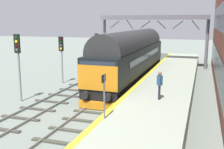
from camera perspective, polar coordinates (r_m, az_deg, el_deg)
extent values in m
plane|color=gray|center=(19.42, -0.69, -5.39)|extent=(140.00, 140.00, 0.00)
cube|color=gray|center=(19.64, -2.68, -4.99)|extent=(0.07, 60.00, 0.15)
cube|color=gray|center=(19.19, 1.34, -5.36)|extent=(0.07, 60.00, 0.15)
cube|color=#44473A|center=(13.14, -11.49, -13.66)|extent=(2.50, 0.26, 0.09)
cube|color=#44473A|center=(14.31, -8.53, -11.44)|extent=(2.50, 0.26, 0.09)
cube|color=#44473A|center=(15.53, -6.07, -9.53)|extent=(2.50, 0.26, 0.09)
cube|color=#44473A|center=(16.80, -3.99, -7.90)|extent=(2.50, 0.26, 0.09)
cube|color=#44473A|center=(18.09, -2.22, -6.49)|extent=(2.50, 0.26, 0.09)
cube|color=#44473A|center=(19.41, -0.69, -5.26)|extent=(2.50, 0.26, 0.09)
cube|color=#44473A|center=(20.74, 0.63, -4.19)|extent=(2.50, 0.26, 0.09)
cube|color=#44473A|center=(22.10, 1.79, -3.25)|extent=(2.50, 0.26, 0.09)
cube|color=#44473A|center=(23.46, 2.81, -2.41)|extent=(2.50, 0.26, 0.09)
cube|color=#44473A|center=(24.84, 3.72, -1.67)|extent=(2.50, 0.26, 0.09)
cube|color=#44473A|center=(26.23, 4.54, -1.00)|extent=(2.50, 0.26, 0.09)
cube|color=#44473A|center=(27.62, 5.27, -0.40)|extent=(2.50, 0.26, 0.09)
cube|color=#44473A|center=(29.02, 5.93, 0.14)|extent=(2.50, 0.26, 0.09)
cube|color=#44473A|center=(30.43, 6.53, 0.63)|extent=(2.50, 0.26, 0.09)
cube|color=#44473A|center=(31.84, 7.07, 1.08)|extent=(2.50, 0.26, 0.09)
cube|color=#44473A|center=(33.26, 7.57, 1.49)|extent=(2.50, 0.26, 0.09)
cube|color=#44473A|center=(34.68, 8.03, 1.87)|extent=(2.50, 0.26, 0.09)
cube|color=#44473A|center=(36.10, 8.46, 2.21)|extent=(2.50, 0.26, 0.09)
cube|color=#44473A|center=(37.53, 8.85, 2.53)|extent=(2.50, 0.26, 0.09)
cube|color=#44473A|center=(38.96, 9.21, 2.83)|extent=(2.50, 0.26, 0.09)
cube|color=#44473A|center=(40.39, 9.55, 3.10)|extent=(2.50, 0.26, 0.09)
cube|color=#44473A|center=(41.83, 9.86, 3.36)|extent=(2.50, 0.26, 0.09)
cube|color=#44473A|center=(43.26, 10.16, 3.60)|extent=(2.50, 0.26, 0.09)
cube|color=#44473A|center=(44.70, 10.43, 3.82)|extent=(2.50, 0.26, 0.09)
cube|color=#44473A|center=(46.14, 10.69, 4.03)|extent=(2.50, 0.26, 0.09)
cube|color=#44473A|center=(47.58, 10.93, 4.23)|extent=(2.50, 0.26, 0.09)
cube|color=slate|center=(21.14, -11.77, -4.05)|extent=(0.07, 60.00, 0.15)
cube|color=slate|center=(20.48, -8.28, -4.42)|extent=(0.07, 60.00, 0.15)
cube|color=#45423B|center=(16.68, -18.53, -8.60)|extent=(2.50, 0.26, 0.09)
cube|color=#45423B|center=(18.00, -15.26, -6.97)|extent=(2.50, 0.26, 0.09)
cube|color=#45423B|center=(19.38, -12.46, -5.55)|extent=(2.50, 0.26, 0.09)
cube|color=#45423B|center=(20.81, -10.05, -4.32)|extent=(2.50, 0.26, 0.09)
cube|color=#45423B|center=(22.28, -7.96, -3.23)|extent=(2.50, 0.26, 0.09)
cube|color=#45423B|center=(23.78, -6.13, -2.28)|extent=(2.50, 0.26, 0.09)
cube|color=#45423B|center=(25.31, -4.53, -1.44)|extent=(2.50, 0.26, 0.09)
cube|color=#45423B|center=(26.86, -3.11, -0.70)|extent=(2.50, 0.26, 0.09)
cube|color=#45423B|center=(28.43, -1.85, -0.03)|extent=(2.50, 0.26, 0.09)
cube|color=#45423B|center=(30.02, -0.72, 0.56)|extent=(2.50, 0.26, 0.09)
cube|color=#45423B|center=(31.61, 0.30, 1.09)|extent=(2.50, 0.26, 0.09)
cube|color=#45423B|center=(33.23, 1.22, 1.57)|extent=(2.50, 0.26, 0.09)
cube|color=#45423B|center=(34.85, 2.05, 2.01)|extent=(2.50, 0.26, 0.09)
cube|color=#45423B|center=(36.48, 2.81, 2.41)|extent=(2.50, 0.26, 0.09)
cube|color=#45423B|center=(38.11, 3.51, 2.77)|extent=(2.50, 0.26, 0.09)
cube|color=#45423B|center=(39.76, 4.14, 3.10)|extent=(2.50, 0.26, 0.09)
cube|color=#45423B|center=(41.40, 4.73, 3.41)|extent=(2.50, 0.26, 0.09)
cube|color=#45423B|center=(43.06, 5.27, 3.69)|extent=(2.50, 0.26, 0.09)
cube|color=#45423B|center=(44.72, 5.78, 3.95)|extent=(2.50, 0.26, 0.09)
cube|color=#45423B|center=(46.38, 6.25, 4.19)|extent=(2.50, 0.26, 0.09)
cube|color=#45423B|center=(48.05, 6.68, 4.42)|extent=(2.50, 0.26, 0.09)
cube|color=#A8B39D|center=(18.46, 9.96, -4.81)|extent=(4.00, 44.00, 1.00)
cube|color=yellow|center=(18.68, 4.38, -2.89)|extent=(0.30, 44.00, 0.01)
cube|color=#2C343F|center=(19.53, 21.45, 0.12)|extent=(0.06, 35.50, 2.09)
cube|color=#2C343F|center=(19.23, 22.24, 11.11)|extent=(0.06, 35.50, 2.09)
cube|color=black|center=(25.31, 4.13, 0.36)|extent=(2.56, 17.22, 0.60)
cube|color=black|center=(25.10, 4.17, 3.39)|extent=(2.70, 17.22, 2.10)
cylinder|color=#2C2D2F|center=(24.97, 4.21, 6.19)|extent=(2.56, 15.84, 2.57)
cube|color=orange|center=(16.99, -3.06, -0.76)|extent=(2.65, 0.08, 1.58)
cube|color=#232D3D|center=(16.87, -3.06, 1.67)|extent=(2.38, 0.04, 0.64)
cube|color=#232D3D|center=(24.77, 7.26, 3.93)|extent=(0.04, 12.05, 0.44)
cylinder|color=black|center=(17.34, -5.59, -4.30)|extent=(0.48, 0.35, 0.48)
cylinder|color=black|center=(16.80, -0.89, -4.74)|extent=(0.48, 0.35, 0.48)
cube|color=orange|center=(17.37, -3.07, -6.41)|extent=(2.43, 0.36, 0.47)
cylinder|color=black|center=(18.73, -1.31, -4.36)|extent=(1.64, 1.04, 1.04)
cylinder|color=black|center=(19.73, -0.23, -3.56)|extent=(1.64, 1.04, 1.04)
cylinder|color=black|center=(20.74, 0.74, -2.83)|extent=(1.64, 1.04, 1.04)
cylinder|color=black|center=(30.09, 6.44, 1.44)|extent=(1.64, 1.04, 1.04)
cylinder|color=black|center=(31.16, 6.87, 1.75)|extent=(1.64, 1.04, 1.04)
cylinder|color=black|center=(32.22, 7.26, 2.05)|extent=(1.64, 1.04, 1.04)
cylinder|color=gray|center=(19.75, -18.74, 1.22)|extent=(0.14, 0.14, 4.65)
cube|color=black|center=(19.50, -19.16, 6.09)|extent=(0.44, 0.10, 1.27)
cylinder|color=#0A3E13|center=(19.43, -19.34, 7.35)|extent=(0.20, 0.06, 0.20)
cylinder|color=yellow|center=(19.44, -19.29, 6.52)|extent=(0.20, 0.06, 0.20)
cylinder|color=#500807|center=(19.46, -19.24, 5.70)|extent=(0.20, 0.06, 0.20)
cylinder|color=#50504E|center=(19.49, -19.19, 4.88)|extent=(0.20, 0.06, 0.20)
cylinder|color=gray|center=(24.76, -10.38, 2.94)|extent=(0.14, 0.14, 4.18)
cube|color=black|center=(24.55, -10.56, 6.29)|extent=(0.44, 0.10, 1.27)
cylinder|color=#500807|center=(24.47, -10.67, 7.29)|extent=(0.20, 0.06, 0.20)
cylinder|color=#0A3E13|center=(24.48, -10.65, 6.64)|extent=(0.20, 0.06, 0.20)
cylinder|color=#50504E|center=(24.51, -10.62, 5.98)|extent=(0.20, 0.06, 0.20)
cylinder|color=yellow|center=(24.53, -10.60, 5.33)|extent=(0.20, 0.06, 0.20)
cylinder|color=gray|center=(32.41, -3.15, 4.90)|extent=(0.14, 0.14, 4.10)
cube|color=black|center=(32.23, -3.22, 7.40)|extent=(0.44, 0.10, 1.27)
cylinder|color=#53470A|center=(32.15, -3.27, 8.16)|extent=(0.20, 0.06, 0.20)
cylinder|color=#0A3E13|center=(32.17, -3.26, 7.67)|extent=(0.20, 0.06, 0.20)
cylinder|color=#500807|center=(32.18, -3.26, 7.17)|extent=(0.20, 0.06, 0.20)
cylinder|color=white|center=(32.20, -3.25, 6.67)|extent=(0.20, 0.06, 0.20)
cylinder|color=slate|center=(12.70, -1.61, -4.65)|extent=(0.08, 0.08, 2.09)
cube|color=black|center=(12.50, -1.76, -0.83)|extent=(0.05, 0.44, 0.36)
cube|color=white|center=(12.51, -1.88, -0.82)|extent=(0.01, 0.20, 0.24)
cylinder|color=#2D2439|center=(16.14, 9.80, -3.69)|extent=(0.13, 0.13, 0.84)
cylinder|color=#2D2439|center=(16.33, 9.82, -3.52)|extent=(0.13, 0.13, 0.84)
cylinder|color=#29507B|center=(16.07, 9.89, -1.19)|extent=(0.38, 0.38, 0.56)
sphere|color=#8E664C|center=(15.99, 9.94, 0.25)|extent=(0.22, 0.22, 0.22)
cylinder|color=#29507B|center=(15.87, 9.86, -1.35)|extent=(0.09, 0.09, 0.52)
cylinder|color=#29507B|center=(16.28, 9.91, -1.04)|extent=(0.09, 0.09, 0.52)
cylinder|color=slate|center=(35.50, -1.55, 6.74)|extent=(0.36, 0.36, 5.70)
cylinder|color=slate|center=(33.39, 19.12, 5.87)|extent=(0.36, 0.36, 5.70)
cube|color=slate|center=(33.80, 8.63, 11.67)|extent=(12.87, 2.00, 0.50)
cylinder|color=slate|center=(34.97, 0.58, 10.37)|extent=(1.17, 0.10, 0.93)
cylinder|color=slate|center=(34.42, 3.72, 10.33)|extent=(0.91, 0.10, 1.19)
cylinder|color=slate|center=(33.98, 6.94, 10.27)|extent=(1.20, 0.10, 0.89)
cylinder|color=slate|center=(33.64, 10.24, 10.17)|extent=(1.10, 0.10, 1.02)
cylinder|color=slate|center=(33.42, 13.59, 10.04)|extent=(1.17, 0.10, 0.94)
cylinder|color=slate|center=(33.30, 16.97, 9.87)|extent=(0.98, 0.10, 1.14)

